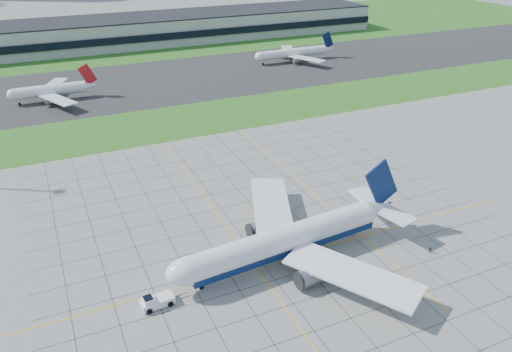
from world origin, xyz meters
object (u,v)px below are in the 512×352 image
at_px(distant_jet_1, 52,90).
at_px(airliner, 287,240).
at_px(crew_far, 430,250).
at_px(distant_jet_2, 293,53).
at_px(pushback_tug, 156,301).
at_px(crew_near, 206,275).

bearing_deg(distant_jet_1, airliner, -74.63).
height_order(airliner, crew_far, airliner).
relative_size(airliner, distant_jet_2, 1.33).
height_order(airliner, pushback_tug, airliner).
distance_m(crew_near, crew_far, 50.43).
distance_m(airliner, distant_jet_2, 175.99).
distance_m(pushback_tug, distant_jet_1, 140.61).
bearing_deg(distant_jet_1, crew_near, -81.86).
relative_size(airliner, crew_near, 35.87).
relative_size(pushback_tug, distant_jet_2, 0.21).
distance_m(airliner, crew_near, 18.78).
relative_size(airliner, crew_far, 37.94).
bearing_deg(distant_jet_2, pushback_tug, -126.03).
bearing_deg(distant_jet_2, airliner, -118.69).
relative_size(crew_far, distant_jet_1, 0.04).
relative_size(pushback_tug, crew_near, 5.71).
xyz_separation_m(airliner, distant_jet_2, (84.49, 154.38, -0.57)).
bearing_deg(distant_jet_2, crew_far, -108.01).
bearing_deg(distant_jet_1, crew_far, -65.31).
xyz_separation_m(crew_far, distant_jet_1, (-68.39, 148.73, 3.70)).
height_order(crew_near, distant_jet_2, distant_jet_2).
relative_size(distant_jet_1, distant_jet_2, 0.96).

